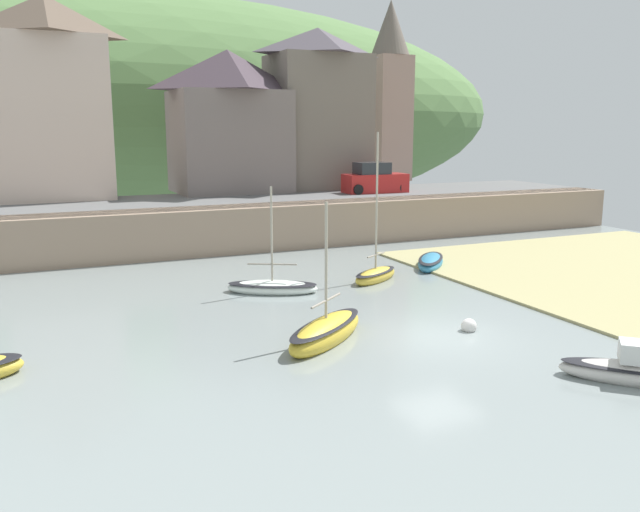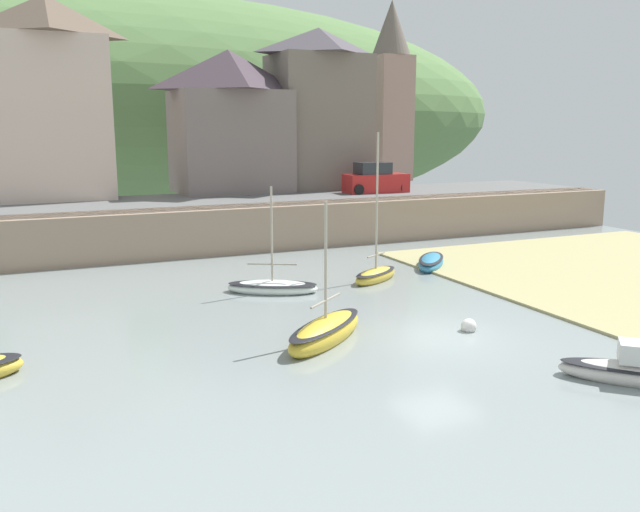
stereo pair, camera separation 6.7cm
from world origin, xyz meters
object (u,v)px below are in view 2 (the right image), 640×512
object	(u,v)px
waterfront_building_left	(51,97)
church_with_spire	(391,89)
sailboat_tall_mast	(376,274)
mooring_buoy	(469,326)
waterfront_building_centre	(230,120)
waterfront_building_right	(319,108)
fishing_boat_green	(272,287)
sailboat_far_left	(326,332)
parked_car_near_slipway	(375,180)
dinghy_open_wooden	(431,262)

from	to	relation	value
waterfront_building_left	church_with_spire	xyz separation A→B (m)	(24.81, 4.00, 1.21)
sailboat_tall_mast	mooring_buoy	xyz separation A→B (m)	(-0.73, -7.61, -0.13)
waterfront_building_centre	waterfront_building_right	world-z (taller)	waterfront_building_right
fishing_boat_green	sailboat_far_left	distance (m)	6.59
sailboat_far_left	parked_car_near_slipway	size ratio (longest dim) A/B	1.10
waterfront_building_right	mooring_buoy	bearing A→B (deg)	-103.02
fishing_boat_green	sailboat_far_left	xyz separation A→B (m)	(-0.64, -6.56, 0.10)
parked_car_near_slipway	sailboat_tall_mast	bearing A→B (deg)	-116.16
mooring_buoy	waterfront_building_right	bearing A→B (deg)	76.98
waterfront_building_left	sailboat_far_left	bearing A→B (deg)	-75.21
church_with_spire	mooring_buoy	bearing A→B (deg)	-115.23
waterfront_building_left	waterfront_building_right	world-z (taller)	waterfront_building_left
waterfront_building_right	church_with_spire	bearing A→B (deg)	26.84
church_with_spire	dinghy_open_wooden	world-z (taller)	church_with_spire
waterfront_building_left	church_with_spire	bearing A→B (deg)	9.16
dinghy_open_wooden	sailboat_far_left	bearing A→B (deg)	171.12
church_with_spire	parked_car_near_slipway	xyz separation A→B (m)	(-5.92, -8.50, -6.25)
sailboat_tall_mast	mooring_buoy	world-z (taller)	sailboat_tall_mast
sailboat_far_left	waterfront_building_centre	bearing A→B (deg)	41.26
dinghy_open_wooden	sailboat_tall_mast	bearing A→B (deg)	150.97
waterfront_building_right	parked_car_near_slipway	bearing A→B (deg)	-66.18
sailboat_tall_mast	sailboat_far_left	bearing A→B (deg)	-160.89
waterfront_building_right	dinghy_open_wooden	world-z (taller)	waterfront_building_right
church_with_spire	parked_car_near_slipway	size ratio (longest dim) A/B	3.29
mooring_buoy	sailboat_tall_mast	bearing A→B (deg)	84.51
sailboat_tall_mast	parked_car_near_slipway	bearing A→B (deg)	29.83
church_with_spire	sailboat_tall_mast	bearing A→B (deg)	-121.14
dinghy_open_wooden	fishing_boat_green	bearing A→B (deg)	140.26
sailboat_tall_mast	dinghy_open_wooden	bearing A→B (deg)	-10.49
sailboat_far_left	mooring_buoy	distance (m)	4.81
waterfront_building_centre	sailboat_far_left	xyz separation A→B (m)	(-4.22, -24.15, -6.67)
sailboat_far_left	dinghy_open_wooden	bearing A→B (deg)	2.47
waterfront_building_centre	parked_car_near_slipway	bearing A→B (deg)	-28.51
waterfront_building_left	waterfront_building_right	distance (m)	16.90
sailboat_far_left	fishing_boat_green	bearing A→B (deg)	45.61
parked_car_near_slipway	mooring_buoy	bearing A→B (deg)	-108.35
fishing_boat_green	mooring_buoy	xyz separation A→B (m)	(4.08, -7.50, -0.06)
church_with_spire	mooring_buoy	xyz separation A→B (m)	(-13.71, -29.09, -9.30)
fishing_boat_green	waterfront_building_right	bearing A→B (deg)	89.15
waterfront_building_centre	church_with_spire	world-z (taller)	church_with_spire
waterfront_building_left	sailboat_tall_mast	world-z (taller)	waterfront_building_left
waterfront_building_right	church_with_spire	xyz separation A→B (m)	(7.91, 4.00, 1.64)
dinghy_open_wooden	mooring_buoy	distance (m)	10.17
waterfront_building_centre	parked_car_near_slipway	distance (m)	10.16
parked_car_near_slipway	fishing_boat_green	bearing A→B (deg)	-129.82
waterfront_building_left	mooring_buoy	xyz separation A→B (m)	(11.10, -25.09, -8.09)
fishing_boat_green	parked_car_near_slipway	distance (m)	17.92
sailboat_tall_mast	sailboat_far_left	distance (m)	8.61
sailboat_tall_mast	fishing_boat_green	distance (m)	4.81
waterfront_building_left	sailboat_tall_mast	bearing A→B (deg)	-55.91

